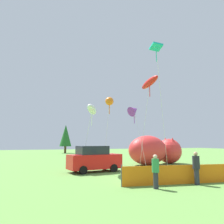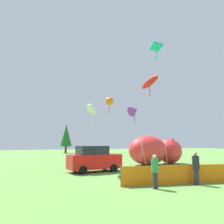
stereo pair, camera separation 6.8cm
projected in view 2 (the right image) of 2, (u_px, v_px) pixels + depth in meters
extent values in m
plane|color=#609342|center=(149.00, 177.00, 14.37)|extent=(120.00, 120.00, 0.00)
cube|color=red|center=(95.00, 161.00, 17.11)|extent=(4.31, 2.23, 1.09)
cube|color=#1E232D|center=(92.00, 150.00, 17.13)|extent=(2.46, 1.83, 0.66)
cylinder|color=black|center=(104.00, 166.00, 18.35)|extent=(0.63, 0.32, 0.60)
cylinder|color=black|center=(114.00, 168.00, 16.96)|extent=(0.63, 0.32, 0.60)
cylinder|color=black|center=(75.00, 168.00, 17.12)|extent=(0.63, 0.32, 0.60)
cylinder|color=black|center=(83.00, 170.00, 15.72)|extent=(0.63, 0.32, 0.60)
cube|color=black|center=(223.00, 171.00, 14.28)|extent=(0.54, 0.54, 0.03)
cylinder|color=#A5A5AD|center=(219.00, 174.00, 14.33)|extent=(0.02, 0.02, 0.42)
cylinder|color=#A5A5AD|center=(223.00, 174.00, 14.52)|extent=(0.02, 0.02, 0.42)
cylinder|color=#A5A5AD|center=(224.00, 175.00, 13.97)|extent=(0.02, 0.02, 0.42)
ellipsoid|color=red|center=(148.00, 150.00, 22.30)|extent=(4.89, 3.78, 2.98)
ellipsoid|color=yellow|center=(148.00, 157.00, 22.21)|extent=(3.19, 2.74, 1.34)
sphere|color=red|center=(169.00, 151.00, 23.90)|extent=(2.68, 2.68, 2.68)
cone|color=red|center=(165.00, 141.00, 24.67)|extent=(0.75, 0.75, 0.80)
cone|color=red|center=(173.00, 141.00, 23.43)|extent=(0.75, 0.75, 0.80)
cube|color=orange|center=(185.00, 174.00, 12.14)|extent=(7.37, 1.10, 1.03)
cylinder|color=#4C4C51|center=(121.00, 176.00, 11.34)|extent=(0.05, 0.05, 1.13)
cylinder|color=#2D2D38|center=(155.00, 181.00, 10.85)|extent=(0.25, 0.25, 0.80)
cylinder|color=#338C4C|center=(155.00, 166.00, 10.95)|extent=(0.37, 0.37, 0.66)
sphere|color=beige|center=(155.00, 157.00, 11.01)|extent=(0.22, 0.22, 0.22)
cylinder|color=#2D2D38|center=(196.00, 177.00, 11.87)|extent=(0.26, 0.26, 0.84)
cylinder|color=#26262D|center=(196.00, 162.00, 11.98)|extent=(0.39, 0.39, 0.70)
sphere|color=tan|center=(195.00, 154.00, 12.04)|extent=(0.23, 0.23, 0.23)
cylinder|color=silver|center=(86.00, 141.00, 17.30)|extent=(0.56, 1.20, 4.86)
ellipsoid|color=white|center=(92.00, 109.00, 17.19)|extent=(1.64, 2.58, 0.91)
cylinder|color=white|center=(92.00, 118.00, 17.09)|extent=(0.06, 0.06, 1.20)
cylinder|color=silver|center=(162.00, 108.00, 18.46)|extent=(1.58, 1.18, 10.28)
cube|color=#19B2B2|center=(156.00, 47.00, 18.37)|extent=(0.99, 1.01, 0.48)
cylinder|color=#19B2B2|center=(156.00, 55.00, 18.27)|extent=(0.06, 0.06, 1.20)
cylinder|color=silver|center=(107.00, 133.00, 21.46)|extent=(0.44, 0.43, 6.36)
sphere|color=orange|center=(109.00, 101.00, 21.79)|extent=(0.83, 0.83, 0.83)
cylinder|color=orange|center=(109.00, 108.00, 21.69)|extent=(0.06, 0.06, 1.20)
cylinder|color=silver|center=(140.00, 138.00, 19.92)|extent=(0.02, 2.26, 5.41)
cone|color=purple|center=(134.00, 110.00, 21.33)|extent=(1.49, 1.32, 1.29)
cylinder|color=purple|center=(134.00, 117.00, 21.23)|extent=(0.06, 0.06, 1.20)
cylinder|color=silver|center=(145.00, 126.00, 20.00)|extent=(0.13, 1.98, 7.63)
ellipsoid|color=red|center=(150.00, 83.00, 19.64)|extent=(0.92, 3.08, 1.02)
cylinder|color=red|center=(150.00, 90.00, 19.54)|extent=(0.06, 0.06, 1.20)
cylinder|color=brown|center=(66.00, 150.00, 46.73)|extent=(0.46, 0.46, 1.45)
cone|color=#236028|center=(66.00, 135.00, 47.15)|extent=(2.55, 2.55, 4.64)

